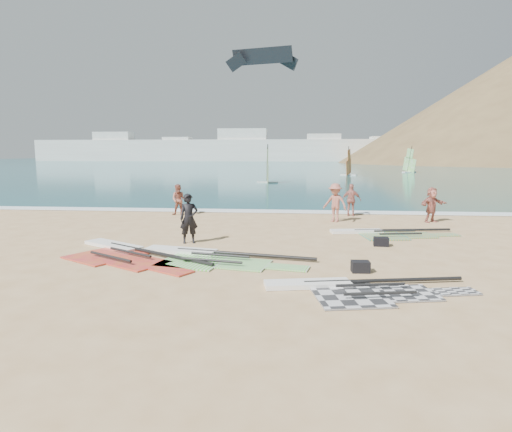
# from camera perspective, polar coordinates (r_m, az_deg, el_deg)

# --- Properties ---
(ground) EXTENTS (300.00, 300.00, 0.00)m
(ground) POSITION_cam_1_polar(r_m,az_deg,el_deg) (11.72, 4.77, -7.82)
(ground) COLOR tan
(ground) RESTS_ON ground
(sea) EXTENTS (300.00, 240.00, 0.06)m
(sea) POSITION_cam_1_polar(r_m,az_deg,el_deg) (143.29, 5.36, 7.12)
(sea) COLOR #0D525B
(sea) RESTS_ON ground
(surf_line) EXTENTS (300.00, 1.20, 0.04)m
(surf_line) POSITION_cam_1_polar(r_m,az_deg,el_deg) (23.78, 5.10, 0.50)
(surf_line) COLOR white
(surf_line) RESTS_ON ground
(far_town) EXTENTS (160.00, 8.00, 12.00)m
(far_town) POSITION_cam_1_polar(r_m,az_deg,el_deg) (162.03, -0.25, 8.89)
(far_town) COLOR white
(far_town) RESTS_ON ground
(rig_grey) EXTENTS (5.12, 2.45, 0.20)m
(rig_grey) POSITION_cam_1_polar(r_m,az_deg,el_deg) (10.62, 12.69, -9.46)
(rig_grey) COLOR #29292C
(rig_grey) RESTS_ON ground
(rig_green) EXTENTS (5.67, 2.78, 0.20)m
(rig_green) POSITION_cam_1_polar(r_m,az_deg,el_deg) (13.50, -6.54, -5.43)
(rig_green) COLOR #43D324
(rig_green) RESTS_ON ground
(rig_orange) EXTENTS (5.09, 2.33, 0.20)m
(rig_orange) POSITION_cam_1_polar(r_m,az_deg,el_deg) (18.00, 16.65, -2.23)
(rig_orange) COLOR yellow
(rig_orange) RESTS_ON ground
(rig_red) EXTENTS (5.27, 4.32, 0.20)m
(rig_red) POSITION_cam_1_polar(r_m,az_deg,el_deg) (14.57, -17.31, -4.73)
(rig_red) COLOR red
(rig_red) RESTS_ON ground
(gear_bag_near) EXTENTS (0.51, 0.39, 0.31)m
(gear_bag_near) POSITION_cam_1_polar(r_m,az_deg,el_deg) (12.24, 13.75, -6.57)
(gear_bag_near) COLOR black
(gear_bag_near) RESTS_ON ground
(gear_bag_far) EXTENTS (0.55, 0.41, 0.31)m
(gear_bag_far) POSITION_cam_1_polar(r_m,az_deg,el_deg) (15.78, 16.33, -3.30)
(gear_bag_far) COLOR black
(gear_bag_far) RESTS_ON ground
(person_wetsuit) EXTENTS (0.77, 0.64, 1.81)m
(person_wetsuit) POSITION_cam_1_polar(r_m,az_deg,el_deg) (15.69, -8.94, -0.34)
(person_wetsuit) COLOR black
(person_wetsuit) RESTS_ON ground
(beachgoer_left) EXTENTS (0.80, 0.62, 1.63)m
(beachgoer_left) POSITION_cam_1_polar(r_m,az_deg,el_deg) (22.84, -10.24, 2.14)
(beachgoer_left) COLOR #A65E4C
(beachgoer_left) RESTS_ON ground
(beachgoer_mid) EXTENTS (1.37, 1.19, 1.84)m
(beachgoer_mid) POSITION_cam_1_polar(r_m,az_deg,el_deg) (20.65, 10.50, 1.76)
(beachgoer_mid) COLOR #A86050
(beachgoer_mid) RESTS_ON ground
(beachgoer_back) EXTENTS (1.04, 0.58, 1.67)m
(beachgoer_back) POSITION_cam_1_polar(r_m,az_deg,el_deg) (22.75, 12.60, 2.10)
(beachgoer_back) COLOR #BA7166
(beachgoer_back) RESTS_ON ground
(beachgoer_right) EXTENTS (1.59, 1.21, 1.68)m
(beachgoer_right) POSITION_cam_1_polar(r_m,az_deg,el_deg) (21.82, 22.37, 1.40)
(beachgoer_right) COLOR #B8695B
(beachgoer_right) RESTS_ON ground
(windsurfer_left) EXTENTS (2.36, 2.79, 4.19)m
(windsurfer_left) POSITION_cam_1_polar(r_m,az_deg,el_deg) (46.11, 1.54, 5.92)
(windsurfer_left) COLOR white
(windsurfer_left) RESTS_ON ground
(windsurfer_centre) EXTENTS (2.39, 2.64, 4.20)m
(windsurfer_centre) POSITION_cam_1_polar(r_m,az_deg,el_deg) (62.90, 12.25, 6.42)
(windsurfer_centre) COLOR white
(windsurfer_centre) RESTS_ON ground
(windsurfer_right) EXTENTS (2.45, 2.60, 4.41)m
(windsurfer_right) POSITION_cam_1_polar(r_m,az_deg,el_deg) (75.10, 19.77, 6.45)
(windsurfer_right) COLOR white
(windsurfer_right) RESTS_ON ground
(kitesurf_kite) EXTENTS (9.24, 2.87, 2.87)m
(kitesurf_kite) POSITION_cam_1_polar(r_m,az_deg,el_deg) (58.44, 0.83, 20.36)
(kitesurf_kite) COLOR black
(kitesurf_kite) RESTS_ON ground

